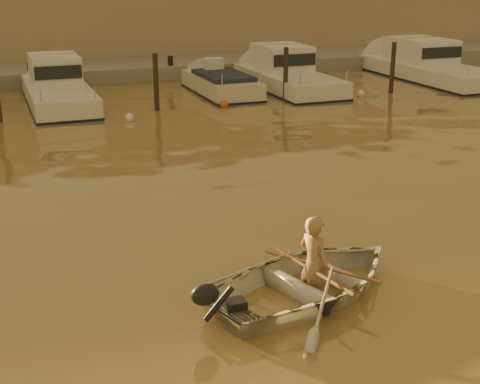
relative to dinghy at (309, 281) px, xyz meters
name	(u,v)px	position (x,y,z in m)	size (l,w,h in m)	color
ground_plane	(363,262)	(1.44, 0.76, -0.25)	(160.00, 160.00, 0.00)	olive
dinghy	(309,281)	(0.00, 0.00, 0.00)	(2.53, 3.54, 0.73)	silver
person	(314,264)	(0.09, 0.03, 0.25)	(0.58, 0.38, 1.59)	#A37A51
outboard_motor	(234,309)	(-1.42, -0.48, 0.03)	(0.90, 0.40, 0.70)	black
oar_port	(320,266)	(0.24, 0.08, 0.17)	(0.06, 0.06, 2.10)	brown
oar_starboard	(311,270)	(0.05, 0.02, 0.17)	(0.06, 0.06, 2.10)	brown
moored_boat_2	(58,88)	(-1.90, 16.76, 0.38)	(2.16, 7.27, 1.75)	silver
moored_boat_3	(221,88)	(4.44, 16.76, -0.02)	(1.91, 5.57, 0.95)	beige
moored_boat_4	(288,74)	(7.37, 16.76, 0.38)	(2.40, 7.34, 1.75)	silver
moored_boat_5	(430,65)	(14.39, 16.76, 0.38)	(2.67, 8.81, 1.75)	silver
piling_2	(156,85)	(1.24, 14.56, 0.65)	(0.18, 0.18, 2.20)	#2D2319
piling_3	(286,77)	(6.24, 14.56, 0.65)	(0.18, 0.18, 2.20)	#2D2319
piling_4	(392,70)	(10.94, 14.56, 0.65)	(0.18, 0.18, 2.20)	#2D2319
fender_c	(130,118)	(-0.03, 13.21, -0.15)	(0.30, 0.30, 0.30)	silver
fender_d	(224,104)	(3.65, 14.20, -0.15)	(0.30, 0.30, 0.30)	#C85917
fender_e	(361,94)	(9.36, 14.25, -0.15)	(0.30, 0.30, 0.30)	silver
quay	(120,74)	(1.44, 22.26, -0.10)	(52.00, 4.00, 1.00)	gray
waterfront_building	(97,16)	(1.44, 27.76, 2.15)	(46.00, 7.00, 4.80)	#9E8466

